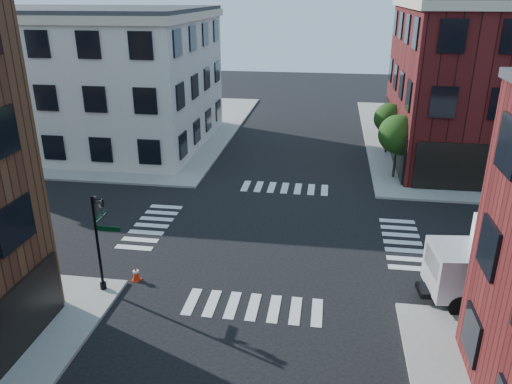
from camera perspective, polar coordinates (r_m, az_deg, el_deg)
The scene contains 7 objects.
ground at distance 27.73m, azimuth 1.92°, elevation -4.80°, with size 120.00×120.00×0.00m, color black.
sidewalk_nw at distance 52.91m, azimuth -18.57°, elevation 7.24°, with size 30.00×30.00×0.15m, color gray.
building_nw at distance 46.61m, azimuth -19.86°, elevation 12.06°, with size 22.00×16.00×11.00m, color beige.
tree_near at distance 36.14m, azimuth 15.97°, elevation 6.15°, with size 2.69×2.69×4.49m.
tree_far at distance 41.99m, azimuth 15.02°, elevation 7.97°, with size 2.43×2.43×4.07m.
signal_pole at distance 22.46m, azimuth -17.46°, elevation -4.49°, with size 1.29×1.24×4.60m.
traffic_cone at distance 24.02m, azimuth -13.56°, elevation -9.06°, with size 0.45×0.45×0.71m.
Camera 1 is at (2.77, -24.62, 12.46)m, focal length 35.00 mm.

